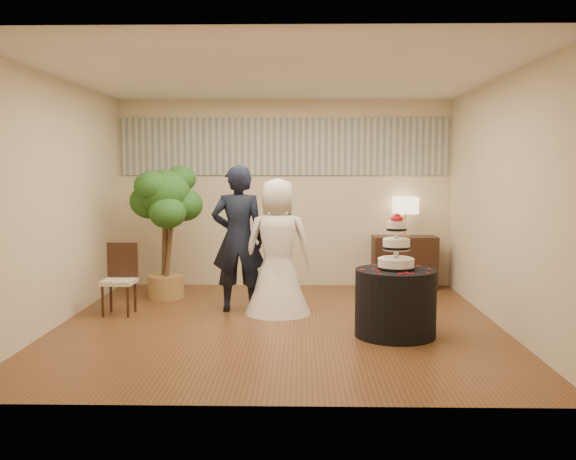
{
  "coord_description": "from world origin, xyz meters",
  "views": [
    {
      "loc": [
        0.25,
        -7.16,
        1.79
      ],
      "look_at": [
        0.1,
        0.4,
        1.05
      ],
      "focal_mm": 40.0,
      "sensor_mm": 36.0,
      "label": 1
    }
  ],
  "objects_px": {
    "table_lamp": "(405,217)",
    "ficus_tree": "(165,231)",
    "cake_table": "(395,303)",
    "wedding_cake": "(396,241)",
    "console": "(404,262)",
    "side_chair": "(119,280)",
    "groom": "(238,239)",
    "bride": "(278,246)"
  },
  "relations": [
    {
      "from": "groom",
      "to": "console",
      "type": "distance_m",
      "value": 2.84
    },
    {
      "from": "table_lamp",
      "to": "side_chair",
      "type": "distance_m",
      "value": 4.21
    },
    {
      "from": "wedding_cake",
      "to": "console",
      "type": "distance_m",
      "value": 2.85
    },
    {
      "from": "bride",
      "to": "wedding_cake",
      "type": "relative_size",
      "value": 2.79
    },
    {
      "from": "console",
      "to": "wedding_cake",
      "type": "bearing_deg",
      "value": -102.61
    },
    {
      "from": "cake_table",
      "to": "groom",
      "type": "bearing_deg",
      "value": 146.76
    },
    {
      "from": "cake_table",
      "to": "side_chair",
      "type": "height_order",
      "value": "side_chair"
    },
    {
      "from": "console",
      "to": "side_chair",
      "type": "xyz_separation_m",
      "value": [
        -3.75,
        -1.8,
        0.04
      ]
    },
    {
      "from": "cake_table",
      "to": "wedding_cake",
      "type": "relative_size",
      "value": 1.44
    },
    {
      "from": "cake_table",
      "to": "wedding_cake",
      "type": "bearing_deg",
      "value": 0.0
    },
    {
      "from": "groom",
      "to": "side_chair",
      "type": "relative_size",
      "value": 2.11
    },
    {
      "from": "bride",
      "to": "ficus_tree",
      "type": "xyz_separation_m",
      "value": [
        -1.57,
        0.89,
        0.1
      ]
    },
    {
      "from": "groom",
      "to": "ficus_tree",
      "type": "distance_m",
      "value": 1.32
    },
    {
      "from": "groom",
      "to": "table_lamp",
      "type": "relative_size",
      "value": 3.14
    },
    {
      "from": "groom",
      "to": "bride",
      "type": "bearing_deg",
      "value": 164.47
    },
    {
      "from": "bride",
      "to": "side_chair",
      "type": "distance_m",
      "value": 1.98
    },
    {
      "from": "wedding_cake",
      "to": "table_lamp",
      "type": "relative_size",
      "value": 1.03
    },
    {
      "from": "wedding_cake",
      "to": "table_lamp",
      "type": "xyz_separation_m",
      "value": [
        0.53,
        2.73,
        0.05
      ]
    },
    {
      "from": "ficus_tree",
      "to": "wedding_cake",
      "type": "bearing_deg",
      "value": -34.06
    },
    {
      "from": "groom",
      "to": "wedding_cake",
      "type": "bearing_deg",
      "value": 145.39
    },
    {
      "from": "bride",
      "to": "ficus_tree",
      "type": "height_order",
      "value": "ficus_tree"
    },
    {
      "from": "groom",
      "to": "wedding_cake",
      "type": "xyz_separation_m",
      "value": [
        1.78,
        -1.17,
        0.1
      ]
    },
    {
      "from": "groom",
      "to": "cake_table",
      "type": "distance_m",
      "value": 2.2
    },
    {
      "from": "table_lamp",
      "to": "ficus_tree",
      "type": "distance_m",
      "value": 3.49
    },
    {
      "from": "wedding_cake",
      "to": "table_lamp",
      "type": "distance_m",
      "value": 2.78
    },
    {
      "from": "cake_table",
      "to": "wedding_cake",
      "type": "distance_m",
      "value": 0.66
    },
    {
      "from": "cake_table",
      "to": "table_lamp",
      "type": "bearing_deg",
      "value": 78.98
    },
    {
      "from": "cake_table",
      "to": "ficus_tree",
      "type": "height_order",
      "value": "ficus_tree"
    },
    {
      "from": "table_lamp",
      "to": "console",
      "type": "bearing_deg",
      "value": 0.0
    },
    {
      "from": "wedding_cake",
      "to": "ficus_tree",
      "type": "xyz_separation_m",
      "value": [
        -2.86,
        1.93,
        -0.09
      ]
    },
    {
      "from": "console",
      "to": "ficus_tree",
      "type": "distance_m",
      "value": 3.53
    },
    {
      "from": "groom",
      "to": "table_lamp",
      "type": "bearing_deg",
      "value": -147.32
    },
    {
      "from": "bride",
      "to": "side_chair",
      "type": "relative_size",
      "value": 1.92
    },
    {
      "from": "cake_table",
      "to": "wedding_cake",
      "type": "height_order",
      "value": "wedding_cake"
    },
    {
      "from": "bride",
      "to": "ficus_tree",
      "type": "bearing_deg",
      "value": -31.23
    },
    {
      "from": "bride",
      "to": "wedding_cake",
      "type": "distance_m",
      "value": 1.67
    },
    {
      "from": "bride",
      "to": "side_chair",
      "type": "height_order",
      "value": "bride"
    },
    {
      "from": "wedding_cake",
      "to": "ficus_tree",
      "type": "bearing_deg",
      "value": 145.94
    },
    {
      "from": "ficus_tree",
      "to": "groom",
      "type": "bearing_deg",
      "value": -35.38
    },
    {
      "from": "wedding_cake",
      "to": "console",
      "type": "relative_size",
      "value": 0.64
    },
    {
      "from": "cake_table",
      "to": "side_chair",
      "type": "relative_size",
      "value": 0.99
    },
    {
      "from": "table_lamp",
      "to": "ficus_tree",
      "type": "relative_size",
      "value": 0.31
    }
  ]
}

